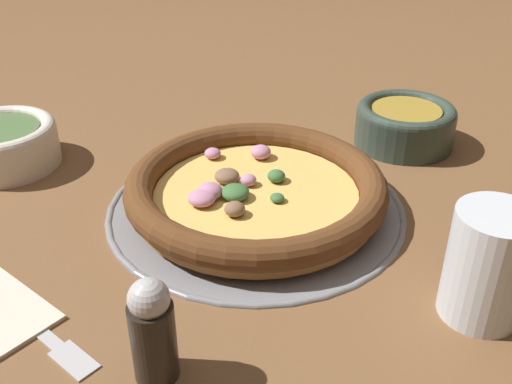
{
  "coord_description": "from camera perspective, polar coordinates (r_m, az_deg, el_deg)",
  "views": [
    {
      "loc": [
        0.49,
        -0.33,
        0.38
      ],
      "look_at": [
        0.0,
        0.0,
        0.02
      ],
      "focal_mm": 42.0,
      "sensor_mm": 36.0,
      "label": 1
    }
  ],
  "objects": [
    {
      "name": "pizza_tray",
      "position": [
        0.7,
        0.0,
        -1.42
      ],
      "size": [
        0.35,
        0.35,
        0.01
      ],
      "color": "gray",
      "rests_on": "ground_plane"
    },
    {
      "name": "pepper_shaker",
      "position": [
        0.48,
        -9.83,
        -12.86
      ],
      "size": [
        0.04,
        0.04,
        0.1
      ],
      "color": "black",
      "rests_on": "ground_plane"
    },
    {
      "name": "fork",
      "position": [
        0.57,
        -19.67,
        -12.53
      ],
      "size": [
        0.16,
        0.06,
        0.0
      ],
      "rotation": [
        0.0,
        0.0,
        6.55
      ],
      "color": "#B7B7BC",
      "rests_on": "ground_plane"
    },
    {
      "name": "ground_plane",
      "position": [
        0.7,
        0.0,
        -1.6
      ],
      "size": [
        3.0,
        3.0,
        0.0
      ],
      "primitive_type": "plane",
      "color": "brown"
    },
    {
      "name": "bowl_near",
      "position": [
        0.86,
        14.01,
        6.39
      ],
      "size": [
        0.14,
        0.14,
        0.06
      ],
      "color": "#334238",
      "rests_on": "ground_plane"
    },
    {
      "name": "pizza",
      "position": [
        0.68,
        -0.05,
        0.29
      ],
      "size": [
        0.3,
        0.3,
        0.04
      ],
      "color": "#A86B33",
      "rests_on": "pizza_tray"
    },
    {
      "name": "drinking_cup",
      "position": [
        0.56,
        21.26,
        -6.51
      ],
      "size": [
        0.07,
        0.07,
        0.11
      ],
      "color": "silver",
      "rests_on": "ground_plane"
    },
    {
      "name": "bowl_far",
      "position": [
        0.85,
        -22.97,
        4.35
      ],
      "size": [
        0.14,
        0.14,
        0.06
      ],
      "color": "silver",
      "rests_on": "ground_plane"
    }
  ]
}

